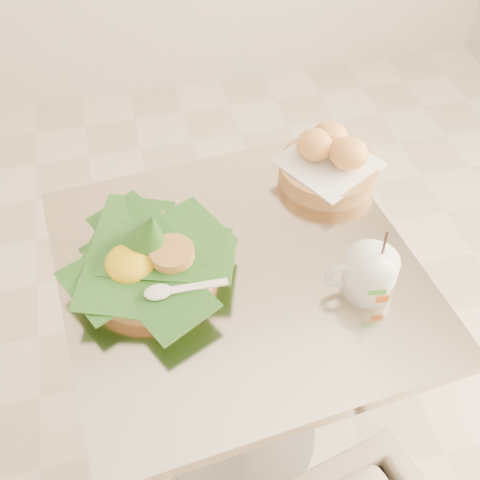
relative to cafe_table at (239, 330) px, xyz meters
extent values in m
plane|color=beige|center=(-0.12, 0.03, -0.53)|extent=(3.60, 3.60, 0.00)
cylinder|color=gray|center=(0.00, 0.00, -0.52)|extent=(0.44, 0.44, 0.03)
cylinder|color=gray|center=(0.00, 0.00, -0.16)|extent=(0.07, 0.07, 0.69)
cube|color=beige|center=(0.00, 0.00, 0.21)|extent=(0.77, 0.77, 0.03)
cylinder|color=#A97948|center=(-0.17, 0.03, 0.24)|extent=(0.26, 0.26, 0.04)
cone|color=#164E19|center=(-0.16, 0.05, 0.32)|extent=(0.16, 0.16, 0.13)
ellipsoid|color=yellow|center=(-0.21, 0.02, 0.27)|extent=(0.10, 0.10, 0.05)
cylinder|color=#CC9347|center=(-0.13, 0.02, 0.28)|extent=(0.09, 0.09, 0.02)
cylinder|color=#A97948|center=(0.26, 0.22, 0.24)|extent=(0.22, 0.22, 0.04)
cube|color=white|center=(0.26, 0.22, 0.27)|extent=(0.26, 0.26, 0.01)
ellipsoid|color=orange|center=(0.23, 0.24, 0.30)|extent=(0.09, 0.09, 0.07)
ellipsoid|color=orange|center=(0.30, 0.20, 0.30)|extent=(0.09, 0.09, 0.07)
ellipsoid|color=orange|center=(0.27, 0.26, 0.30)|extent=(0.09, 0.09, 0.07)
cylinder|color=white|center=(0.23, -0.11, 0.26)|extent=(0.10, 0.10, 0.09)
torus|color=white|center=(0.17, -0.10, 0.27)|extent=(0.06, 0.02, 0.06)
cylinder|color=#4D2816|center=(0.23, -0.11, 0.30)|extent=(0.09, 0.09, 0.01)
cylinder|color=black|center=(0.25, -0.10, 0.33)|extent=(0.03, 0.04, 0.13)
cube|color=green|center=(0.22, -0.16, 0.27)|extent=(0.03, 0.01, 0.01)
cube|color=orange|center=(0.24, -0.16, 0.25)|extent=(0.02, 0.00, 0.02)
camera|label=1|loc=(-0.18, -0.75, 1.15)|focal=45.00mm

